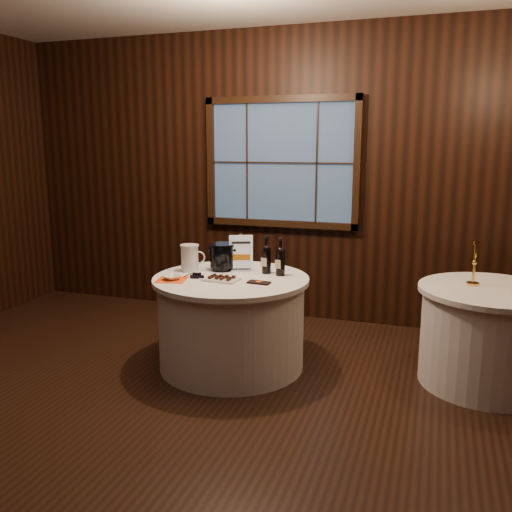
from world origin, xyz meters
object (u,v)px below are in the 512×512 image
(grape_bunch, at_px, (196,276))
(glass_pitcher, at_px, (190,258))
(main_table, at_px, (231,322))
(ice_bucket, at_px, (222,256))
(brass_candlestick, at_px, (474,269))
(chocolate_box, at_px, (259,283))
(cracker_bowl, at_px, (172,277))
(chocolate_plate, at_px, (221,279))
(port_bottle_left, at_px, (266,257))
(port_bottle_right, at_px, (280,259))
(side_table, at_px, (488,336))
(sign_stand, at_px, (241,258))

(grape_bunch, relative_size, glass_pitcher, 0.81)
(main_table, bearing_deg, ice_bucket, 127.55)
(grape_bunch, bearing_deg, brass_candlestick, 13.27)
(chocolate_box, height_order, glass_pitcher, glass_pitcher)
(main_table, height_order, cracker_bowl, cracker_bowl)
(ice_bucket, relative_size, grape_bunch, 1.25)
(grape_bunch, height_order, glass_pitcher, glass_pitcher)
(main_table, relative_size, brass_candlestick, 3.71)
(chocolate_plate, bearing_deg, cracker_bowl, -163.98)
(main_table, height_order, ice_bucket, ice_bucket)
(port_bottle_left, height_order, port_bottle_right, port_bottle_left)
(port_bottle_left, distance_m, glass_pitcher, 0.66)
(side_table, relative_size, ice_bucket, 4.64)
(port_bottle_left, relative_size, port_bottle_right, 1.01)
(ice_bucket, distance_m, grape_bunch, 0.36)
(port_bottle_left, bearing_deg, chocolate_box, -63.83)
(grape_bunch, relative_size, brass_candlestick, 0.54)
(grape_bunch, bearing_deg, main_table, 27.28)
(main_table, height_order, chocolate_box, chocolate_box)
(ice_bucket, xyz_separation_m, glass_pitcher, (-0.25, -0.12, -0.01))
(ice_bucket, relative_size, brass_candlestick, 0.67)
(chocolate_plate, relative_size, glass_pitcher, 1.26)
(chocolate_plate, height_order, chocolate_box, chocolate_plate)
(side_table, bearing_deg, port_bottle_right, -176.01)
(port_bottle_right, height_order, glass_pitcher, port_bottle_right)
(main_table, distance_m, ice_bucket, 0.57)
(side_table, distance_m, brass_candlestick, 0.53)
(side_table, bearing_deg, cracker_bowl, -167.36)
(glass_pitcher, bearing_deg, ice_bucket, 6.40)
(sign_stand, xyz_separation_m, glass_pitcher, (-0.41, -0.14, 0.01))
(sign_stand, height_order, cracker_bowl, sign_stand)
(glass_pitcher, height_order, brass_candlestick, brass_candlestick)
(main_table, bearing_deg, sign_stand, 89.34)
(main_table, bearing_deg, port_bottle_right, 26.92)
(chocolate_plate, bearing_deg, grape_bunch, 179.45)
(port_bottle_left, bearing_deg, chocolate_plate, -108.67)
(port_bottle_left, bearing_deg, glass_pitcher, -149.76)
(side_table, height_order, port_bottle_left, port_bottle_left)
(side_table, relative_size, brass_candlestick, 3.13)
(side_table, distance_m, chocolate_box, 1.81)
(side_table, xyz_separation_m, grape_bunch, (-2.25, -0.43, 0.40))
(side_table, height_order, sign_stand, sign_stand)
(port_bottle_left, height_order, chocolate_plate, port_bottle_left)
(side_table, xyz_separation_m, port_bottle_left, (-1.77, -0.08, 0.52))
(port_bottle_right, distance_m, grape_bunch, 0.70)
(grape_bunch, distance_m, brass_candlestick, 2.17)
(ice_bucket, height_order, chocolate_box, ice_bucket)
(main_table, xyz_separation_m, port_bottle_left, (0.23, 0.22, 0.52))
(sign_stand, distance_m, chocolate_plate, 0.37)
(brass_candlestick, bearing_deg, ice_bucket, -175.47)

